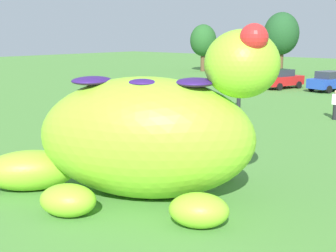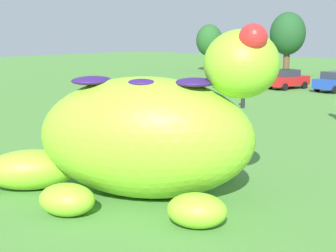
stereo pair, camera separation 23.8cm
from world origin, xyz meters
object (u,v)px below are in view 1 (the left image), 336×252
at_px(car_red, 282,79).
at_px(spectator_near_inflatable, 335,105).
at_px(car_blue, 329,81).
at_px(spectator_mid_field, 239,95).
at_px(giant_inflatable_creature, 145,136).
at_px(spectator_by_cars, 158,119).

bearing_deg(car_red, spectator_near_inflatable, -51.19).
distance_m(car_blue, spectator_mid_field, 12.65).
bearing_deg(car_blue, spectator_mid_field, -94.74).
bearing_deg(spectator_near_inflatable, giant_inflatable_creature, -88.08).
relative_size(giant_inflatable_creature, spectator_by_cars, 5.00).
height_order(car_blue, spectator_mid_field, car_blue).
distance_m(car_blue, spectator_by_cars, 22.58).
xyz_separation_m(spectator_mid_field, spectator_by_cars, (1.80, -9.96, 0.00)).
bearing_deg(spectator_mid_field, car_red, 104.16).
bearing_deg(spectator_mid_field, car_blue, 85.26).
relative_size(car_blue, spectator_by_cars, 2.56).
xyz_separation_m(car_blue, spectator_mid_field, (-1.04, -12.61, -0.01)).
bearing_deg(giant_inflatable_creature, spectator_mid_field, 113.40).
bearing_deg(car_blue, car_red, -167.64).
xyz_separation_m(spectator_near_inflatable, spectator_by_cars, (-4.70, -9.93, 0.00)).
xyz_separation_m(car_blue, spectator_by_cars, (0.75, -22.57, -0.01)).
height_order(car_red, spectator_by_cars, car_red).
xyz_separation_m(car_red, spectator_near_inflatable, (9.46, -11.76, -0.01)).
bearing_deg(spectator_mid_field, spectator_by_cars, -79.78).
relative_size(giant_inflatable_creature, spectator_mid_field, 5.00).
bearing_deg(car_red, spectator_by_cars, -77.63).
xyz_separation_m(giant_inflatable_creature, car_red, (-10.00, 28.00, -1.02)).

